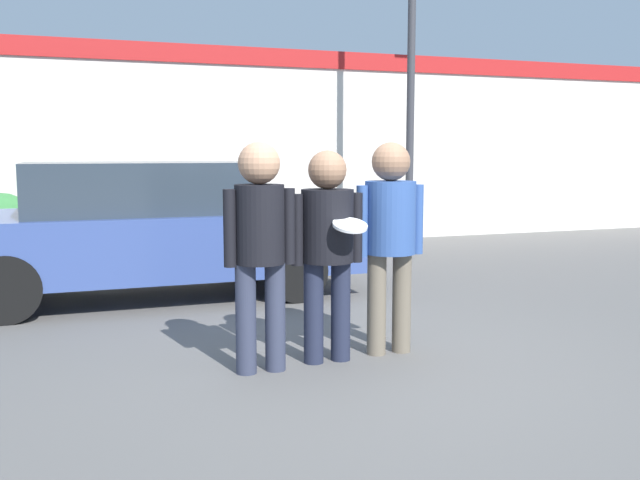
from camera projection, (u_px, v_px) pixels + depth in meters
name	position (u px, v px, depth m)	size (l,w,h in m)	color
ground_plane	(346.00, 364.00, 5.39)	(56.00, 56.00, 0.00)	#5B5956
storefront_building	(186.00, 146.00, 11.79)	(24.00, 0.22, 3.34)	silver
person_left	(260.00, 237.00, 5.09)	(0.53, 0.36, 1.67)	#2D3347
person_middle_with_frisbee	(327.00, 237.00, 5.35)	(0.57, 0.60, 1.61)	#1E2338
person_right	(390.00, 228.00, 5.58)	(0.57, 0.40, 1.67)	#665B4C
parked_car_near	(147.00, 229.00, 7.87)	(4.60, 1.93, 1.49)	#334784
street_lamp	(428.00, 30.00, 10.80)	(1.47, 0.35, 5.52)	#38383D
shrub	(2.00, 228.00, 10.34)	(1.01, 1.01, 1.01)	#387A3D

